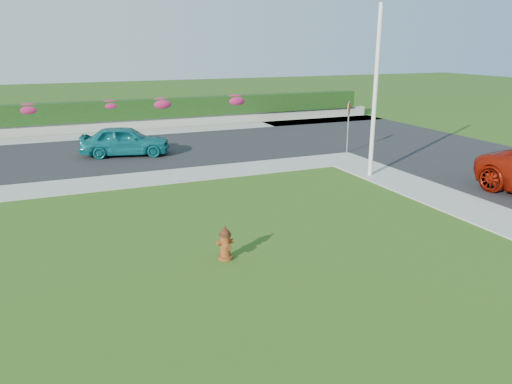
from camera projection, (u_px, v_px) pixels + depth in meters
name	position (u px, v px, depth m)	size (l,w,h in m)	color
ground	(290.00, 270.00, 11.07)	(120.00, 120.00, 0.00)	black
street_far	(41.00, 159.00, 21.55)	(26.00, 8.00, 0.04)	black
sidewalk_far	(10.00, 193.00, 16.76)	(24.00, 2.00, 0.04)	gray
curb_corner	(341.00, 159.00, 21.62)	(2.00, 2.00, 0.04)	gray
sidewalk_beyond	(119.00, 134.00, 27.45)	(34.00, 2.00, 0.04)	gray
retaining_wall	(115.00, 125.00, 28.70)	(34.00, 0.40, 0.60)	gray
hedge	(113.00, 110.00, 28.54)	(32.00, 0.90, 1.10)	black
fire_hydrant	(225.00, 244.00, 11.54)	(0.41, 0.39, 0.80)	#4F240C
sedan_teal	(125.00, 141.00, 22.07)	(1.55, 3.85, 1.31)	#0D6169
utility_pole	(375.00, 93.00, 18.05)	(0.16, 0.16, 6.19)	silver
stop_sign	(349.00, 115.00, 22.24)	(0.46, 0.48, 2.38)	slate
flower_clump_c	(29.00, 110.00, 26.72)	(1.38, 0.89, 0.69)	#A31C5E
flower_clump_d	(110.00, 105.00, 28.31)	(1.27, 0.82, 0.64)	#A31C5E
flower_clump_e	(161.00, 104.00, 29.41)	(1.49, 0.96, 0.75)	#A31C5E
flower_clump_f	(235.00, 101.00, 31.15)	(1.50, 0.96, 0.75)	#A31C5E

